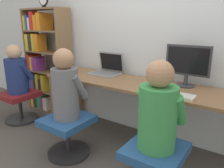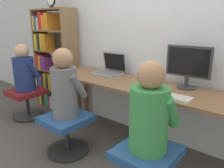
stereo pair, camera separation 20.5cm
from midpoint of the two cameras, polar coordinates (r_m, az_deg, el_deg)
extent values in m
plane|color=#4C4742|center=(2.51, -0.66, -18.09)|extent=(14.00, 14.00, 0.00)
cube|color=silver|center=(2.67, 8.04, 13.49)|extent=(10.00, 0.05, 2.60)
cube|color=brown|center=(2.43, 3.52, 0.04)|extent=(2.24, 0.62, 0.03)
cube|color=brown|center=(3.06, -16.94, -4.77)|extent=(0.05, 0.05, 0.73)
cube|color=brown|center=(3.39, -9.86, -2.30)|extent=(0.05, 0.05, 0.73)
cylinder|color=#333338|center=(2.37, 16.29, -0.45)|extent=(0.18, 0.18, 0.01)
cylinder|color=#333338|center=(2.35, 16.40, 0.94)|extent=(0.04, 0.04, 0.10)
cube|color=#333338|center=(2.31, 16.79, 5.89)|extent=(0.45, 0.02, 0.31)
cube|color=black|center=(2.30, 16.69, 5.86)|extent=(0.41, 0.01, 0.26)
cube|color=gray|center=(2.79, -4.09, 2.61)|extent=(0.38, 0.26, 0.02)
cube|color=slate|center=(2.79, -4.09, 2.84)|extent=(0.33, 0.20, 0.00)
cube|color=gray|center=(2.88, -2.21, 5.82)|extent=(0.38, 0.06, 0.25)
cube|color=black|center=(2.88, -2.28, 5.78)|extent=(0.33, 0.05, 0.22)
cube|color=silver|center=(2.04, 12.23, -2.60)|extent=(0.43, 0.15, 0.02)
cube|color=#BAB8AD|center=(2.04, 12.25, -2.25)|extent=(0.40, 0.12, 0.00)
ellipsoid|color=black|center=(2.14, 5.43, -1.34)|extent=(0.06, 0.10, 0.03)
cube|color=#234C84|center=(1.86, 8.05, -17.00)|extent=(0.45, 0.48, 0.07)
cylinder|color=#262628|center=(2.59, -13.49, -16.92)|extent=(0.46, 0.46, 0.04)
cylinder|color=#262628|center=(2.50, -13.75, -13.43)|extent=(0.05, 0.05, 0.32)
cube|color=#234C84|center=(2.41, -14.06, -9.32)|extent=(0.45, 0.48, 0.07)
cylinder|color=#388C47|center=(1.72, 8.42, -8.84)|extent=(0.30, 0.30, 0.51)
sphere|color=#A87A56|center=(1.61, 8.91, 2.55)|extent=(0.21, 0.21, 0.21)
cylinder|color=#388C47|center=(1.81, 5.56, -4.90)|extent=(0.08, 0.22, 0.28)
cylinder|color=#388C47|center=(1.70, 13.93, -6.70)|extent=(0.08, 0.22, 0.28)
cylinder|color=slate|center=(2.30, -14.55, -2.53)|extent=(0.27, 0.27, 0.53)
sphere|color=#A87A56|center=(2.22, -15.18, 6.31)|extent=(0.21, 0.21, 0.21)
cylinder|color=slate|center=(2.42, -15.29, 0.22)|extent=(0.08, 0.22, 0.29)
cylinder|color=slate|center=(2.24, -11.06, -0.78)|extent=(0.08, 0.22, 0.29)
cube|color=brown|center=(3.93, -21.27, 5.93)|extent=(0.02, 0.30, 1.61)
cube|color=brown|center=(3.33, -13.78, 4.96)|extent=(0.02, 0.30, 1.61)
cube|color=brown|center=(3.83, -16.85, -6.22)|extent=(0.74, 0.29, 0.02)
cube|color=brown|center=(3.73, -17.23, -1.69)|extent=(0.74, 0.29, 0.02)
cube|color=brown|center=(3.65, -17.63, 3.06)|extent=(0.74, 0.29, 0.02)
cube|color=brown|center=(3.60, -18.05, 7.98)|extent=(0.74, 0.29, 0.02)
cube|color=brown|center=(3.57, -18.48, 13.00)|extent=(0.74, 0.29, 0.02)
cube|color=brown|center=(3.58, -18.94, 18.06)|extent=(0.74, 0.29, 0.02)
cube|color=gold|center=(4.03, -20.21, -3.49)|extent=(0.06, 0.24, 0.23)
cube|color=#262628|center=(3.96, -19.68, -3.96)|extent=(0.09, 0.21, 0.21)
cube|color=#2D8C47|center=(3.89, -18.76, -3.78)|extent=(0.09, 0.24, 0.27)
cube|color=#8C338C|center=(3.83, -18.14, -4.56)|extent=(0.06, 0.22, 0.20)
cube|color=silver|center=(3.76, -17.67, -4.81)|extent=(0.09, 0.18, 0.21)
cube|color=#1E4C9E|center=(3.93, -21.10, 0.52)|extent=(0.05, 0.16, 0.20)
cube|color=#8C338C|center=(3.89, -20.58, 0.28)|extent=(0.05, 0.17, 0.18)
cube|color=#262628|center=(3.84, -20.05, 0.15)|extent=(0.05, 0.18, 0.18)
cube|color=gold|center=(3.78, -19.59, 0.58)|extent=(0.06, 0.17, 0.26)
cube|color=#262628|center=(3.75, -18.77, -0.03)|extent=(0.06, 0.21, 0.19)
cube|color=gold|center=(3.68, -18.21, 0.32)|extent=(0.07, 0.20, 0.26)
cube|color=red|center=(3.88, -21.01, 5.43)|extent=(0.07, 0.25, 0.24)
cube|color=gold|center=(3.81, -20.87, 5.12)|extent=(0.05, 0.19, 0.22)
cube|color=#8C338C|center=(3.77, -20.21, 5.07)|extent=(0.05, 0.21, 0.21)
cube|color=#8C338C|center=(3.71, -19.86, 4.87)|extent=(0.05, 0.18, 0.20)
cube|color=gold|center=(3.82, -21.87, 10.11)|extent=(0.08, 0.18, 0.25)
cube|color=#262628|center=(3.76, -20.80, 10.04)|extent=(0.08, 0.23, 0.24)
cube|color=gold|center=(3.70, -20.08, 10.23)|extent=(0.06, 0.24, 0.26)
cube|color=orange|center=(3.62, -19.83, 10.10)|extent=(0.07, 0.17, 0.26)
cube|color=gold|center=(3.82, -22.27, 14.55)|extent=(0.05, 0.21, 0.21)
cube|color=#1E4C9E|center=(3.77, -22.04, 14.64)|extent=(0.05, 0.17, 0.22)
cube|color=silver|center=(3.74, -21.12, 14.45)|extent=(0.04, 0.23, 0.18)
cube|color=red|center=(3.68, -20.70, 15.13)|extent=(0.08, 0.21, 0.27)
cube|color=orange|center=(3.62, -19.84, 14.83)|extent=(0.06, 0.23, 0.22)
cube|color=orange|center=(3.56, -18.90, 15.16)|extent=(0.08, 0.25, 0.25)
cube|color=black|center=(3.44, -19.06, 18.55)|extent=(0.06, 0.03, 0.02)
cylinder|color=#262628|center=(3.59, -24.01, -8.31)|extent=(0.46, 0.46, 0.04)
cylinder|color=#262628|center=(3.53, -24.33, -5.63)|extent=(0.05, 0.05, 0.32)
cube|color=maroon|center=(3.47, -24.69, -2.58)|extent=(0.45, 0.48, 0.07)
cylinder|color=navy|center=(3.40, -25.23, 1.92)|extent=(0.29, 0.29, 0.49)
sphere|color=tan|center=(3.34, -25.89, 7.53)|extent=(0.20, 0.20, 0.20)
cylinder|color=navy|center=(3.53, -25.52, 3.56)|extent=(0.08, 0.21, 0.27)
cylinder|color=navy|center=(3.30, -23.09, 3.07)|extent=(0.08, 0.21, 0.27)
camera|label=1|loc=(0.10, -92.41, -0.67)|focal=35.00mm
camera|label=2|loc=(0.10, 87.59, 0.67)|focal=35.00mm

